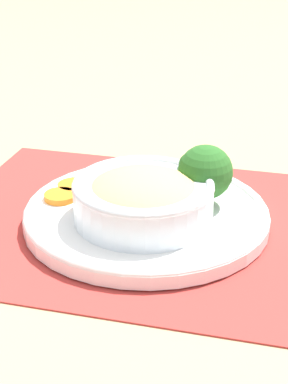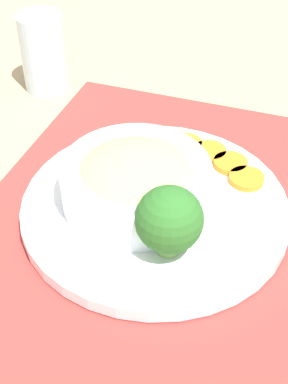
{
  "view_description": "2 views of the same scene",
  "coord_description": "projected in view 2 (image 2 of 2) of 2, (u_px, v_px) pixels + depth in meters",
  "views": [
    {
      "loc": [
        0.12,
        -0.69,
        0.38
      ],
      "look_at": [
        -0.0,
        -0.0,
        0.05
      ],
      "focal_mm": 60.0,
      "sensor_mm": 36.0,
      "label": 1
    },
    {
      "loc": [
        0.44,
        0.1,
        0.42
      ],
      "look_at": [
        0.01,
        -0.01,
        0.04
      ],
      "focal_mm": 50.0,
      "sensor_mm": 36.0,
      "label": 2
    }
  ],
  "objects": [
    {
      "name": "ground_plane",
      "position": [
        155.0,
        215.0,
        0.62
      ],
      "size": [
        4.0,
        4.0,
        0.0
      ],
      "primitive_type": "plane",
      "color": "tan"
    },
    {
      "name": "bowl",
      "position": [
        136.0,
        179.0,
        0.59
      ],
      "size": [
        0.17,
        0.17,
        0.06
      ],
      "color": "silver",
      "rests_on": "plate"
    },
    {
      "name": "water_glass",
      "position": [
        44.0,
        57.0,
        0.81
      ],
      "size": [
        0.07,
        0.07,
        0.12
      ],
      "color": "silver",
      "rests_on": "ground_plane"
    },
    {
      "name": "carrot_slice_near",
      "position": [
        246.0,
        179.0,
        0.63
      ],
      "size": [
        0.04,
        0.04,
        0.01
      ],
      "color": "orange",
      "rests_on": "plate"
    },
    {
      "name": "placemat",
      "position": [
        155.0,
        214.0,
        0.62
      ],
      "size": [
        0.54,
        0.44,
        0.0
      ],
      "color": "#B2332D",
      "rests_on": "ground_plane"
    },
    {
      "name": "plate",
      "position": [
        155.0,
        205.0,
        0.61
      ],
      "size": [
        0.3,
        0.3,
        0.02
      ],
      "color": "white",
      "rests_on": "placemat"
    },
    {
      "name": "broccoli_floret",
      "position": [
        170.0,
        219.0,
        0.52
      ],
      "size": [
        0.07,
        0.07,
        0.08
      ],
      "color": "#759E51",
      "rests_on": "plate"
    },
    {
      "name": "carrot_slice_far",
      "position": [
        210.0,
        152.0,
        0.67
      ],
      "size": [
        0.04,
        0.04,
        0.01
      ],
      "color": "orange",
      "rests_on": "plate"
    },
    {
      "name": "carrot_slice_extra",
      "position": [
        186.0,
        144.0,
        0.68
      ],
      "size": [
        0.04,
        0.04,
        0.01
      ],
      "color": "orange",
      "rests_on": "plate"
    },
    {
      "name": "carrot_slice_middle",
      "position": [
        230.0,
        163.0,
        0.65
      ],
      "size": [
        0.04,
        0.04,
        0.01
      ],
      "color": "orange",
      "rests_on": "plate"
    }
  ]
}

